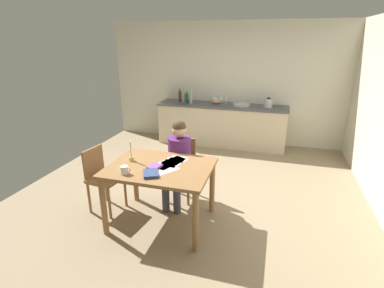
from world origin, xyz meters
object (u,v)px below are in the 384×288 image
at_px(mixing_bowl, 216,102).
at_px(coffee_mug, 124,170).
at_px(book_magazine, 151,174).
at_px(book_cookery, 155,167).
at_px(bottle_oil, 180,96).
at_px(wine_glass_back_left, 216,98).
at_px(bottle_wine_red, 187,98).
at_px(bottle_sauce, 191,97).
at_px(dining_table, 160,175).
at_px(bottle_vinegar, 183,97).
at_px(chair_at_table, 181,165).
at_px(wine_glass_back_right, 213,98).
at_px(chair_side_empty, 102,176).
at_px(candlestick, 131,155).
at_px(wine_glass_near_sink, 226,98).
at_px(person_seated, 178,158).
at_px(sink_unit, 241,105).
at_px(stovetop_kettle, 268,103).
at_px(wine_glass_by_kettle, 221,98).

bearing_deg(mixing_bowl, coffee_mug, -95.35).
xyz_separation_m(book_magazine, book_cookery, (-0.03, 0.19, -0.00)).
distance_m(bottle_oil, wine_glass_back_left, 0.80).
distance_m(bottle_wine_red, bottle_sauce, 0.10).
bearing_deg(bottle_oil, dining_table, -75.84).
xyz_separation_m(dining_table, bottle_vinegar, (-0.70, 3.13, 0.35)).
height_order(chair_at_table, wine_glass_back_right, wine_glass_back_right).
relative_size(chair_side_empty, wine_glass_back_right, 5.70).
distance_m(candlestick, wine_glass_back_right, 3.26).
distance_m(dining_table, bottle_oil, 3.28).
distance_m(coffee_mug, book_cookery, 0.36).
distance_m(book_magazine, wine_glass_near_sink, 3.57).
bearing_deg(person_seated, chair_side_empty, -152.44).
height_order(coffee_mug, sink_unit, sink_unit).
distance_m(stovetop_kettle, wine_glass_by_kettle, 1.02).
relative_size(bottle_oil, bottle_sauce, 0.93).
xyz_separation_m(bottle_vinegar, mixing_bowl, (0.73, 0.08, -0.08)).
distance_m(bottle_vinegar, mixing_bowl, 0.74).
distance_m(bottle_vinegar, bottle_sauce, 0.20).
height_order(dining_table, wine_glass_back_left, wine_glass_back_left).
distance_m(person_seated, wine_glass_near_sink, 2.76).
height_order(bottle_wine_red, wine_glass_by_kettle, bottle_wine_red).
distance_m(candlestick, sink_unit, 3.25).
relative_size(dining_table, person_seated, 1.04).
bearing_deg(dining_table, bottle_vinegar, 102.69).
xyz_separation_m(chair_at_table, wine_glass_back_left, (-0.05, 2.59, 0.51)).
xyz_separation_m(chair_at_table, bottle_oil, (-0.83, 2.45, 0.53)).
bearing_deg(coffee_mug, sink_unit, 75.80).
bearing_deg(sink_unit, dining_table, -100.23).
bearing_deg(coffee_mug, bottle_vinegar, 96.60).
bearing_deg(person_seated, wine_glass_back_left, 91.01).
height_order(stovetop_kettle, wine_glass_near_sink, stovetop_kettle).
height_order(coffee_mug, bottle_oil, bottle_oil).
bearing_deg(bottle_wine_red, stovetop_kettle, 2.62).
height_order(book_magazine, stovetop_kettle, stovetop_kettle).
distance_m(bottle_sauce, wine_glass_near_sink, 0.77).
relative_size(dining_table, bottle_vinegar, 4.38).
distance_m(chair_side_empty, bottle_vinegar, 3.09).
bearing_deg(mixing_bowl, sink_unit, -5.92).
height_order(bottle_oil, bottle_wine_red, bottle_oil).
distance_m(chair_at_table, bottle_wine_red, 2.50).
bearing_deg(dining_table, wine_glass_back_left, 90.19).
distance_m(chair_side_empty, sink_unit, 3.42).
bearing_deg(wine_glass_by_kettle, bottle_sauce, -158.50).
bearing_deg(chair_side_empty, coffee_mug, -34.14).
bearing_deg(book_magazine, bottle_oil, 76.34).
distance_m(sink_unit, wine_glass_back_left, 0.60).
distance_m(book_cookery, sink_unit, 3.28).
bearing_deg(wine_glass_by_kettle, book_magazine, -91.81).
bearing_deg(sink_unit, wine_glass_back_right, 167.12).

